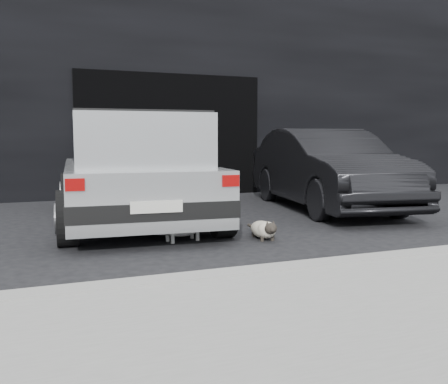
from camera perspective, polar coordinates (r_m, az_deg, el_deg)
name	(u,v)px	position (r m, az deg, el deg)	size (l,w,h in m)	color
ground	(181,230)	(6.77, -4.97, -4.36)	(80.00, 80.00, 0.00)	black
building_facade	(149,87)	(12.78, -8.57, 11.75)	(34.00, 4.00, 5.00)	black
garage_opening	(171,135)	(10.77, -6.03, 6.45)	(4.00, 0.10, 2.60)	black
curb	(363,264)	(4.90, 15.55, -7.88)	(18.00, 0.25, 0.12)	gray
silver_hatchback	(133,164)	(7.36, -10.31, 3.14)	(2.38, 4.40, 1.57)	silver
second_car	(327,169)	(8.89, 11.66, 2.59)	(1.49, 4.26, 1.40)	black
cat_siamese	(264,229)	(6.13, 4.62, -4.29)	(0.32, 0.79, 0.27)	beige
cat_white	(185,225)	(6.04, -4.43, -3.79)	(0.82, 0.38, 0.39)	silver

